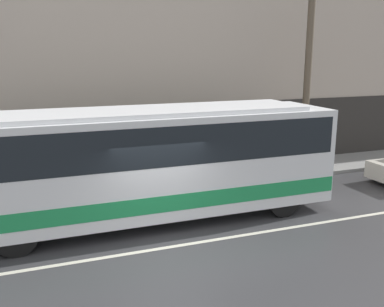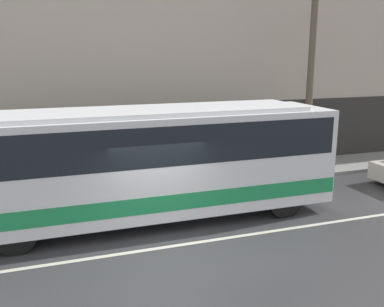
{
  "view_description": "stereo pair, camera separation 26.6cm",
  "coord_description": "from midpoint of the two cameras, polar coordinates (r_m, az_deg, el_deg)",
  "views": [
    {
      "loc": [
        -2.87,
        -9.51,
        4.78
      ],
      "look_at": [
        1.37,
        1.98,
        1.88
      ],
      "focal_mm": 40.0,
      "sensor_mm": 36.0,
      "label": 1
    },
    {
      "loc": [
        -2.62,
        -9.6,
        4.78
      ],
      "look_at": [
        1.37,
        1.98,
        1.88
      ],
      "focal_mm": 40.0,
      "sensor_mm": 36.0,
      "label": 2
    }
  ],
  "objects": [
    {
      "name": "transit_bus",
      "position": [
        12.16,
        -7.74,
        -0.82
      ],
      "size": [
        11.42,
        2.59,
        3.26
      ],
      "color": "white",
      "rests_on": "ground_plane"
    },
    {
      "name": "utility_pole_near",
      "position": [
        17.22,
        14.68,
        9.4
      ],
      "size": [
        0.27,
        0.27,
        7.19
      ],
      "color": "brown",
      "rests_on": "sidewalk"
    },
    {
      "name": "sidewalk",
      "position": [
        15.74,
        -9.31,
        -4.28
      ],
      "size": [
        60.0,
        2.43,
        0.14
      ],
      "color": "gray",
      "rests_on": "ground_plane"
    },
    {
      "name": "lane_stripe",
      "position": [
        11.03,
        -3.9,
        -12.37
      ],
      "size": [
        54.0,
        0.14,
        0.01
      ],
      "color": "beige",
      "rests_on": "ground_plane"
    },
    {
      "name": "building_facade",
      "position": [
        16.41,
        -11.09,
        17.55
      ],
      "size": [
        60.0,
        0.35,
        12.53
      ],
      "color": "#B7A899",
      "rests_on": "ground_plane"
    },
    {
      "name": "ground_plane",
      "position": [
        11.03,
        -3.9,
        -12.39
      ],
      "size": [
        60.0,
        60.0,
        0.0
      ],
      "primitive_type": "plane",
      "color": "#38383A"
    }
  ]
}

